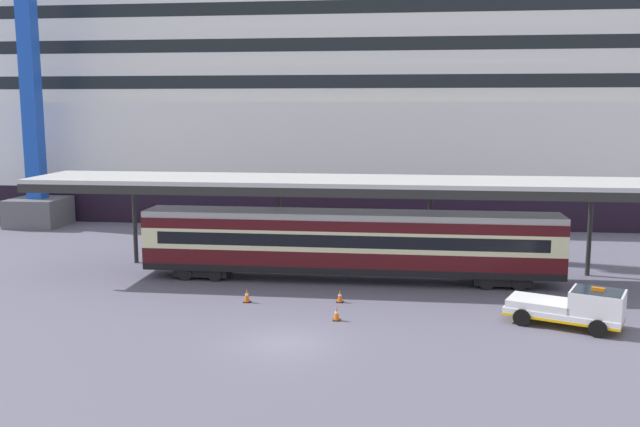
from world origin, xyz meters
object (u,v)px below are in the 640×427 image
object	(u,v)px
traffic_cone_far	(247,296)
cruise_ship	(406,100)
train_carriage	(349,242)
service_truck	(575,307)
traffic_cone_near	(337,313)
traffic_cone_mid	(340,296)

from	to	relation	value
traffic_cone_far	cruise_ship	bearing A→B (deg)	77.34
cruise_ship	train_carriage	distance (m)	32.11
service_truck	train_carriage	bearing A→B (deg)	146.34
cruise_ship	traffic_cone_near	bearing A→B (deg)	-94.62
traffic_cone_mid	traffic_cone_far	bearing A→B (deg)	-172.99
traffic_cone_near	traffic_cone_mid	distance (m)	3.12
traffic_cone_near	traffic_cone_far	distance (m)	5.58
traffic_cone_near	cruise_ship	bearing A→B (deg)	85.38
cruise_ship	traffic_cone_far	distance (m)	38.35
cruise_ship	service_truck	bearing A→B (deg)	-78.21
service_truck	traffic_cone_near	world-z (taller)	service_truck
traffic_cone_near	traffic_cone_far	bearing A→B (deg)	153.08
traffic_cone_near	train_carriage	bearing A→B (deg)	90.12
train_carriage	traffic_cone_near	xyz separation A→B (m)	(0.02, -7.72, -1.97)
train_carriage	traffic_cone_far	size ratio (longest dim) A/B	32.95
cruise_ship	train_carriage	xyz separation A→B (m)	(-3.13, -30.82, -8.46)
cruise_ship	traffic_cone_mid	bearing A→B (deg)	-95.24
train_carriage	traffic_cone_near	distance (m)	7.97
train_carriage	traffic_cone_far	xyz separation A→B (m)	(-4.96, -5.20, -1.95)
traffic_cone_far	traffic_cone_near	bearing A→B (deg)	-26.92
train_carriage	service_truck	distance (m)	13.41
traffic_cone_mid	traffic_cone_far	size ratio (longest dim) A/B	0.91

